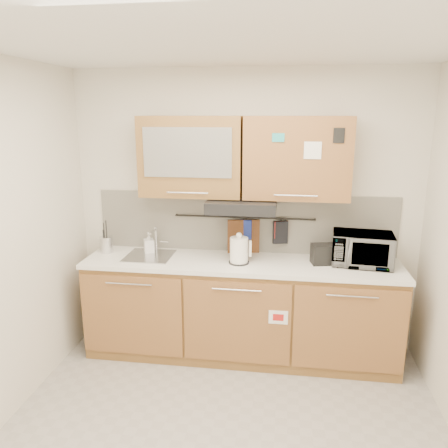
% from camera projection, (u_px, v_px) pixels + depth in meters
% --- Properties ---
extents(floor, '(3.20, 3.20, 0.00)m').
position_uv_depth(floor, '(222.00, 445.00, 2.98)').
color(floor, '#9E9993').
rests_on(floor, ground).
extents(ceiling, '(3.20, 3.20, 0.00)m').
position_uv_depth(ceiling, '(221.00, 37.00, 2.34)').
color(ceiling, white).
rests_on(ceiling, wall_back).
extents(wall_back, '(3.20, 0.00, 3.20)m').
position_uv_depth(wall_back, '(245.00, 212.00, 4.10)').
color(wall_back, silver).
rests_on(wall_back, ground).
extents(base_cabinet, '(2.80, 0.64, 0.88)m').
position_uv_depth(base_cabinet, '(240.00, 314.00, 4.03)').
color(base_cabinet, olive).
rests_on(base_cabinet, floor).
extents(countertop, '(2.82, 0.62, 0.04)m').
position_uv_depth(countertop, '(241.00, 263.00, 3.90)').
color(countertop, white).
rests_on(countertop, base_cabinet).
extents(backsplash, '(2.80, 0.02, 0.56)m').
position_uv_depth(backsplash, '(244.00, 223.00, 4.11)').
color(backsplash, silver).
rests_on(backsplash, countertop).
extents(upper_cabinets, '(1.82, 0.37, 0.70)m').
position_uv_depth(upper_cabinets, '(243.00, 157.00, 3.80)').
color(upper_cabinets, olive).
rests_on(upper_cabinets, wall_back).
extents(range_hood, '(0.60, 0.46, 0.10)m').
position_uv_depth(range_hood, '(242.00, 205.00, 3.83)').
color(range_hood, black).
rests_on(range_hood, upper_cabinets).
extents(sink, '(0.42, 0.40, 0.26)m').
position_uv_depth(sink, '(150.00, 256.00, 4.03)').
color(sink, silver).
rests_on(sink, countertop).
extents(utensil_rail, '(1.30, 0.02, 0.02)m').
position_uv_depth(utensil_rail, '(244.00, 217.00, 4.06)').
color(utensil_rail, black).
rests_on(utensil_rail, backsplash).
extents(utensil_crock, '(0.15, 0.15, 0.31)m').
position_uv_depth(utensil_crock, '(106.00, 244.00, 4.13)').
color(utensil_crock, silver).
rests_on(utensil_crock, countertop).
extents(kettle, '(0.21, 0.21, 0.28)m').
position_uv_depth(kettle, '(239.00, 251.00, 3.82)').
color(kettle, white).
rests_on(kettle, countertop).
extents(toaster, '(0.25, 0.18, 0.18)m').
position_uv_depth(toaster, '(325.00, 254.00, 3.81)').
color(toaster, black).
rests_on(toaster, countertop).
extents(microwave, '(0.54, 0.39, 0.28)m').
position_uv_depth(microwave, '(362.00, 249.00, 3.78)').
color(microwave, '#999999').
rests_on(microwave, countertop).
extents(soap_bottle, '(0.12, 0.12, 0.20)m').
position_uv_depth(soap_bottle, '(149.00, 243.00, 4.10)').
color(soap_bottle, '#999999').
rests_on(soap_bottle, countertop).
extents(cutting_board, '(0.30, 0.08, 0.37)m').
position_uv_depth(cutting_board, '(243.00, 239.00, 4.10)').
color(cutting_board, brown).
rests_on(cutting_board, utensil_rail).
extents(oven_mitt, '(0.11, 0.04, 0.18)m').
position_uv_depth(oven_mitt, '(246.00, 229.00, 4.07)').
color(oven_mitt, '#21349A').
rests_on(oven_mitt, utensil_rail).
extents(dark_pouch, '(0.14, 0.07, 0.21)m').
position_uv_depth(dark_pouch, '(280.00, 232.00, 4.03)').
color(dark_pouch, black).
rests_on(dark_pouch, utensil_rail).
extents(pot_holder, '(0.13, 0.06, 0.16)m').
position_uv_depth(pot_holder, '(281.00, 230.00, 4.02)').
color(pot_holder, '#B32217').
rests_on(pot_holder, utensil_rail).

